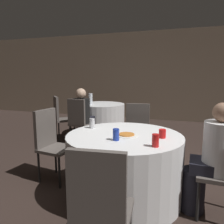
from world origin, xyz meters
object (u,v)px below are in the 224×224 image
(pizza_plate_near, at_px, (126,135))
(soda_can_red, at_px, (155,140))
(person_black_shirt, at_px, (83,116))
(person_white_shirt, at_px, (211,160))
(chair_far_south, at_px, (79,119))
(soda_can_blue, at_px, (116,135))
(table_near, at_px, (124,166))
(chair_near_south, at_px, (100,203))
(chair_far_southwest, at_px, (60,114))
(soda_can_silver, at_px, (92,123))
(chair_near_north, at_px, (137,128))
(table_far, at_px, (101,119))
(bottle_far, at_px, (91,99))
(chair_near_west, at_px, (51,139))

(pizza_plate_near, xyz_separation_m, soda_can_red, (0.36, -0.30, 0.05))
(person_black_shirt, bearing_deg, person_white_shirt, -31.68)
(person_black_shirt, bearing_deg, chair_far_south, -90.00)
(soda_can_blue, bearing_deg, table_near, 84.10)
(person_white_shirt, bearing_deg, soda_can_blue, 104.50)
(table_near, bearing_deg, pizza_plate_near, -31.45)
(chair_near_south, bearing_deg, soda_can_blue, 93.53)
(chair_far_southwest, distance_m, person_black_shirt, 0.65)
(soda_can_silver, bearing_deg, table_near, -20.74)
(chair_near_north, relative_size, pizza_plate_near, 3.72)
(chair_near_north, xyz_separation_m, soda_can_red, (0.47, -1.39, 0.24))
(chair_near_south, height_order, person_black_shirt, person_black_shirt)
(soda_can_silver, xyz_separation_m, soda_can_red, (0.86, -0.50, 0.00))
(person_black_shirt, bearing_deg, table_far, 90.00)
(table_far, distance_m, pizza_plate_near, 2.85)
(soda_can_red, relative_size, bottle_far, 0.47)
(chair_near_south, xyz_separation_m, soda_can_silver, (-0.60, 1.25, 0.24))
(soda_can_silver, height_order, soda_can_red, same)
(person_black_shirt, bearing_deg, soda_can_silver, -54.23)
(pizza_plate_near, relative_size, soda_can_blue, 2.13)
(soda_can_silver, bearing_deg, chair_far_southwest, 132.29)
(table_near, height_order, table_far, same)
(soda_can_silver, bearing_deg, soda_can_blue, -42.70)
(person_white_shirt, bearing_deg, table_near, 90.00)
(chair_far_southwest, xyz_separation_m, person_white_shirt, (2.88, -1.87, 0.01))
(chair_far_south, distance_m, pizza_plate_near, 2.08)
(chair_near_south, relative_size, chair_far_southwest, 1.00)
(chair_near_north, distance_m, soda_can_silver, 1.00)
(soda_can_blue, bearing_deg, person_black_shirt, 124.44)
(chair_far_southwest, xyz_separation_m, soda_can_blue, (1.95, -2.07, 0.24))
(chair_near_north, relative_size, chair_far_southwest, 1.00)
(person_black_shirt, relative_size, soda_can_red, 9.55)
(chair_near_west, relative_size, soda_can_silver, 7.91)
(person_black_shirt, distance_m, person_white_shirt, 2.83)
(chair_far_southwest, xyz_separation_m, pizza_plate_near, (2.01, -1.85, 0.19))
(soda_can_silver, xyz_separation_m, soda_can_blue, (0.45, -0.42, 0.00))
(chair_near_north, bearing_deg, person_white_shirt, 127.11)
(table_near, height_order, soda_can_blue, soda_can_blue)
(chair_far_south, distance_m, soda_can_silver, 1.62)
(pizza_plate_near, xyz_separation_m, bottle_far, (-1.46, 2.28, 0.12))
(table_far, relative_size, soda_can_silver, 9.12)
(chair_near_south, bearing_deg, person_white_shirt, 46.23)
(table_far, height_order, bottle_far, bottle_far)
(chair_near_south, xyz_separation_m, soda_can_red, (0.26, 0.75, 0.24))
(pizza_plate_near, bearing_deg, person_black_shirt, 128.84)
(chair_near_north, xyz_separation_m, bottle_far, (-1.35, 1.19, 0.31))
(chair_far_southwest, height_order, pizza_plate_near, chair_far_southwest)
(chair_near_south, xyz_separation_m, bottle_far, (-1.56, 3.33, 0.31))
(pizza_plate_near, xyz_separation_m, soda_can_silver, (-0.51, 0.20, 0.05))
(chair_near_west, xyz_separation_m, chair_far_southwest, (-0.91, 1.71, 0.00))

